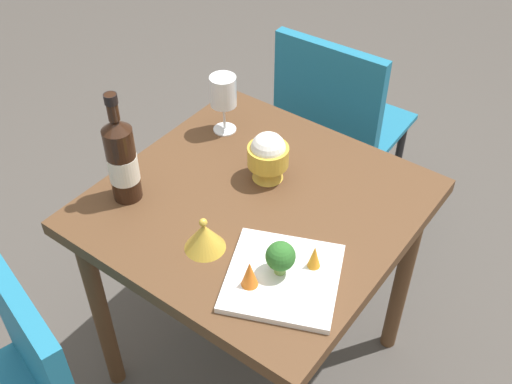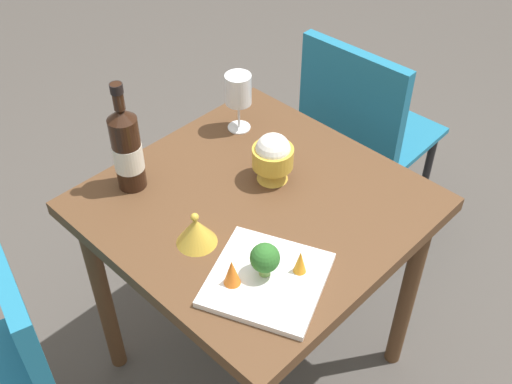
% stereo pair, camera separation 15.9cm
% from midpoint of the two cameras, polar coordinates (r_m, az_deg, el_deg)
% --- Properties ---
extents(ground_plane, '(8.00, 8.00, 0.00)m').
position_cam_midpoint_polar(ground_plane, '(2.16, -2.17, -15.12)').
color(ground_plane, '#4C4742').
extents(dining_table, '(0.77, 0.77, 0.72)m').
position_cam_midpoint_polar(dining_table, '(1.68, -2.71, -3.46)').
color(dining_table, brown).
rests_on(dining_table, ground_plane).
extents(chair_near_window, '(0.41, 0.41, 0.85)m').
position_cam_midpoint_polar(chair_near_window, '(2.24, 5.24, 6.70)').
color(chair_near_window, teal).
rests_on(chair_near_window, ground_plane).
extents(wine_bottle, '(0.08, 0.08, 0.31)m').
position_cam_midpoint_polar(wine_bottle, '(1.59, -15.00, 2.79)').
color(wine_bottle, black).
rests_on(wine_bottle, dining_table).
extents(wine_glass, '(0.08, 0.08, 0.18)m').
position_cam_midpoint_polar(wine_glass, '(1.78, -5.60, 8.95)').
color(wine_glass, white).
rests_on(wine_glass, dining_table).
extents(rice_bowl, '(0.11, 0.11, 0.14)m').
position_cam_midpoint_polar(rice_bowl, '(1.63, -1.67, 3.24)').
color(rice_bowl, gold).
rests_on(rice_bowl, dining_table).
extents(rice_bowl_lid, '(0.10, 0.10, 0.09)m').
position_cam_midpoint_polar(rice_bowl_lid, '(1.47, -7.79, -4.21)').
color(rice_bowl_lid, gold).
rests_on(rice_bowl_lid, dining_table).
extents(serving_plate, '(0.33, 0.33, 0.02)m').
position_cam_midpoint_polar(serving_plate, '(1.41, -0.75, -8.00)').
color(serving_plate, white).
rests_on(serving_plate, dining_table).
extents(broccoli_floret, '(0.07, 0.07, 0.09)m').
position_cam_midpoint_polar(broccoli_floret, '(1.38, -1.04, -6.12)').
color(broccoli_floret, '#729E4C').
rests_on(broccoli_floret, serving_plate).
extents(carrot_garnish_left, '(0.03, 0.03, 0.06)m').
position_cam_midpoint_polar(carrot_garnish_left, '(1.41, 2.15, -6.08)').
color(carrot_garnish_left, orange).
rests_on(carrot_garnish_left, serving_plate).
extents(carrot_garnish_right, '(0.04, 0.04, 0.07)m').
position_cam_midpoint_polar(carrot_garnish_right, '(1.37, -3.94, -7.64)').
color(carrot_garnish_right, orange).
rests_on(carrot_garnish_right, serving_plate).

